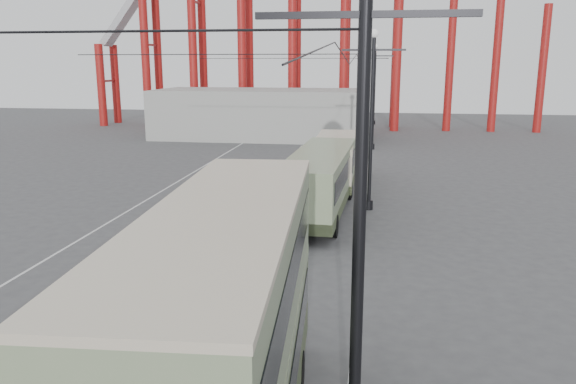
% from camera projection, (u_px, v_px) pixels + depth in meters
% --- Properties ---
extents(road_markings, '(12.52, 120.00, 0.01)m').
position_uv_depth(road_markings, '(257.00, 198.00, 32.66)').
color(road_markings, silver).
rests_on(road_markings, ground).
extents(lamp_post_near, '(3.20, 0.44, 10.80)m').
position_uv_depth(lamp_post_near, '(365.00, 46.00, 8.08)').
color(lamp_post_near, black).
rests_on(lamp_post_near, ground).
extents(lamp_post_mid, '(3.20, 0.44, 9.32)m').
position_uv_depth(lamp_post_mid, '(371.00, 122.00, 29.02)').
color(lamp_post_mid, black).
rests_on(lamp_post_mid, ground).
extents(lamp_post_far, '(3.20, 0.44, 9.32)m').
position_uv_depth(lamp_post_far, '(374.00, 97.00, 50.21)').
color(lamp_post_far, black).
rests_on(lamp_post_far, ground).
extents(lamp_post_distant, '(3.20, 0.44, 9.32)m').
position_uv_depth(lamp_post_distant, '(375.00, 87.00, 71.40)').
color(lamp_post_distant, black).
rests_on(lamp_post_distant, ground).
extents(fairground_shed, '(22.00, 10.00, 5.00)m').
position_uv_depth(fairground_shed, '(262.00, 114.00, 59.17)').
color(fairground_shed, '#9C9C97').
rests_on(fairground_shed, ground).
extents(double_decker_bus, '(3.07, 9.84, 5.21)m').
position_uv_depth(double_decker_bus, '(228.00, 327.00, 10.24)').
color(double_decker_bus, '#3D4A27').
rests_on(double_decker_bus, ground).
extents(single_decker_green, '(3.12, 11.59, 3.25)m').
position_uv_depth(single_decker_green, '(320.00, 179.00, 28.75)').
color(single_decker_green, gray).
rests_on(single_decker_green, ground).
extents(single_decker_cream, '(2.62, 9.84, 3.05)m').
position_uv_depth(single_decker_cream, '(335.00, 159.00, 35.50)').
color(single_decker_cream, beige).
rests_on(single_decker_cream, ground).
extents(pedestrian, '(0.80, 0.77, 1.84)m').
position_uv_depth(pedestrian, '(255.00, 230.00, 23.15)').
color(pedestrian, black).
rests_on(pedestrian, ground).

